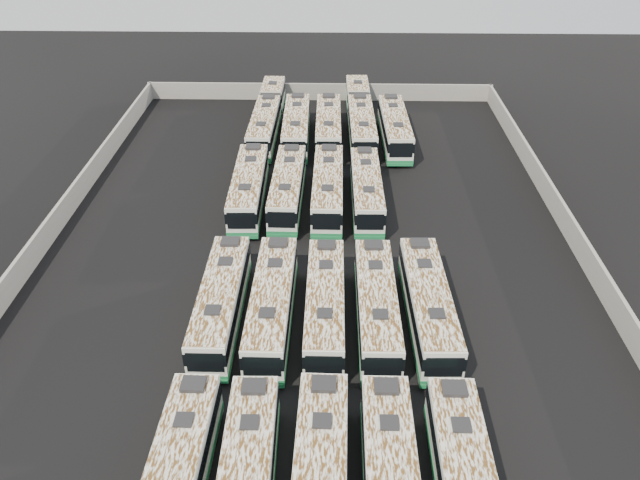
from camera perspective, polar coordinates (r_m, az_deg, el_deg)
The scene contains 16 objects.
ground at distance 52.21m, azimuth -0.96°, elevation -1.27°, with size 140.00×140.00×0.00m, color black.
perimeter_wall at distance 51.59m, azimuth -0.97°, elevation -0.26°, with size 45.20×73.20×2.20m.
bus_midfront_far_left at distance 44.64m, azimuth -9.03°, elevation -5.62°, with size 2.70×12.75×3.59m.
bus_midfront_left at distance 43.97m, azimuth -4.40°, elevation -5.89°, with size 2.86×12.94×3.64m.
bus_midfront_center at distance 43.88m, azimuth 0.48°, elevation -5.97°, with size 2.67×12.55×3.54m.
bus_midfront_right at distance 43.96m, azimuth 5.20°, elevation -6.01°, with size 2.74×12.68×3.57m.
bus_midfront_far_right at distance 44.45m, azimuth 9.86°, elevation -5.88°, with size 3.02×12.96×3.64m.
bus_midback_far_left at distance 58.61m, azimuth -6.53°, elevation 4.78°, with size 3.04×13.09×3.68m.
bus_midback_left at distance 58.40m, azimuth -2.98°, elevation 4.80°, with size 2.91×12.80×3.60m.
bus_midback_center at distance 58.11m, azimuth 0.72°, elevation 4.73°, with size 2.86×13.03×3.67m.
bus_midback_right at distance 58.15m, azimuth 4.27°, elevation 4.59°, with size 2.77×12.59×3.54m.
bus_back_far_left at distance 74.73m, azimuth -4.84°, elevation 11.25°, with size 2.91×19.80×3.59m.
bus_back_left at distance 71.28m, azimuth -2.18°, elevation 10.29°, with size 3.00×13.20×3.71m.
bus_back_center at distance 71.28m, azimuth 0.78°, elevation 10.30°, with size 2.83×13.07×3.68m.
bus_back_right at distance 74.56m, azimuth 3.70°, elevation 11.28°, with size 3.08×20.27×3.67m.
bus_back_far_right at distance 71.40m, azimuth 6.84°, elevation 10.12°, with size 3.05×13.20×3.71m.
Camera 1 is at (1.80, -43.09, 29.42)m, focal length 35.00 mm.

